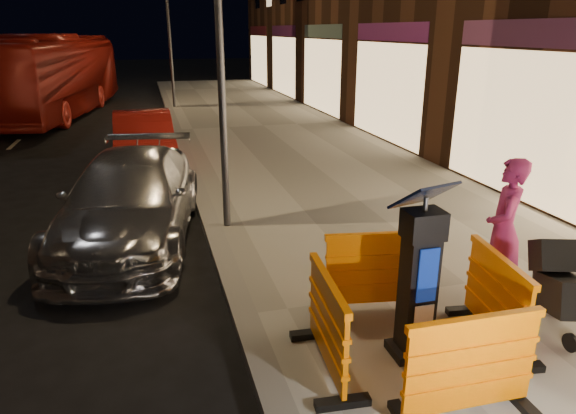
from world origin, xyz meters
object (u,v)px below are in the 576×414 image
object	(u,v)px
barrier_kerbside	(328,325)
car_silver	(134,239)
bus_doubledecker	(57,116)
barrier_back	(376,272)
barrier_front	(470,368)
barrier_bldgside	(496,299)
man	(504,230)
car_red	(146,165)
stroller	(568,290)
parking_kiosk	(419,277)

from	to	relation	value
barrier_kerbside	car_silver	world-z (taller)	barrier_kerbside
bus_doubledecker	barrier_back	bearing A→B (deg)	-62.28
barrier_kerbside	bus_doubledecker	world-z (taller)	bus_doubledecker
bus_doubledecker	barrier_front	bearing A→B (deg)	-63.97
barrier_bldgside	man	bearing A→B (deg)	-30.18
bus_doubledecker	man	world-z (taller)	man
barrier_back	man	xyz separation A→B (m)	(1.62, -0.10, 0.40)
man	car_red	bearing A→B (deg)	-116.11
barrier_kerbside	barrier_bldgside	world-z (taller)	same
barrier_front	stroller	size ratio (longest dim) A/B	1.25
barrier_front	barrier_back	xyz separation A→B (m)	(0.00, 1.90, 0.00)
barrier_front	car_silver	size ratio (longest dim) A/B	0.26
barrier_front	car_red	bearing A→B (deg)	105.20
car_red	barrier_front	bearing A→B (deg)	-77.52
barrier_front	car_red	size ratio (longest dim) A/B	0.31
car_red	man	distance (m)	9.70
man	barrier_back	bearing A→B (deg)	-55.65
barrier_bldgside	car_red	size ratio (longest dim) A/B	0.31
barrier_back	stroller	distance (m)	2.08
barrier_back	stroller	world-z (taller)	stroller
car_silver	stroller	size ratio (longest dim) A/B	4.78
car_red	car_silver	bearing A→B (deg)	-94.32
parking_kiosk	man	distance (m)	1.83
barrier_bldgside	barrier_back	bearing A→B (deg)	53.19
car_red	man	xyz separation A→B (m)	(4.23, -8.67, 1.05)
parking_kiosk	car_red	world-z (taller)	parking_kiosk
barrier_front	stroller	distance (m)	2.03
parking_kiosk	barrier_bldgside	xyz separation A→B (m)	(0.95, 0.00, -0.39)
man	car_silver	bearing A→B (deg)	-90.07
barrier_front	parking_kiosk	bearing A→B (deg)	91.19
man	barrier_bldgside	bearing A→B (deg)	-0.52
man	stroller	distance (m)	1.00
barrier_back	stroller	size ratio (longest dim) A/B	1.25
barrier_kerbside	bus_doubledecker	distance (m)	19.53
parking_kiosk	car_silver	distance (m)	5.31
barrier_bldgside	bus_doubledecker	size ratio (longest dim) A/B	0.11
parking_kiosk	stroller	world-z (taller)	parking_kiosk
car_silver	man	bearing A→B (deg)	-28.40
car_silver	man	xyz separation A→B (m)	(4.49, -3.50, 1.05)
barrier_kerbside	bus_doubledecker	xyz separation A→B (m)	(-5.11, 18.84, -0.65)
man	stroller	bearing A→B (deg)	50.39
car_silver	car_red	distance (m)	5.18
barrier_bldgside	barrier_kerbside	bearing A→B (deg)	98.19
car_red	barrier_back	bearing A→B (deg)	-74.58
parking_kiosk	barrier_kerbside	distance (m)	1.03
barrier_back	man	bearing A→B (deg)	5.68
car_red	barrier_kerbside	bearing A→B (deg)	-81.63
parking_kiosk	barrier_bldgside	size ratio (longest dim) A/B	1.40
barrier_front	barrier_back	distance (m)	1.90
parking_kiosk	car_red	size ratio (longest dim) A/B	0.43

